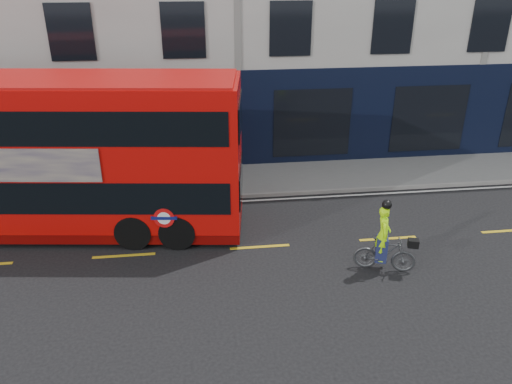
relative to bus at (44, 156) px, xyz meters
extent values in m
plane|color=black|center=(6.31, -3.50, -2.48)|extent=(120.00, 120.00, 0.00)
cube|color=gray|center=(6.31, 3.00, -2.42)|extent=(60.00, 3.00, 0.12)
cube|color=gray|center=(6.31, 1.50, -2.41)|extent=(60.00, 0.12, 0.13)
cube|color=black|center=(6.31, 4.48, -0.48)|extent=(50.00, 0.08, 4.00)
cube|color=silver|center=(6.31, 1.20, -2.47)|extent=(58.00, 0.10, 0.01)
cube|color=red|center=(-0.05, 0.01, 0.15)|extent=(12.16, 4.21, 4.28)
cube|color=#630503|center=(-0.05, 0.01, -2.15)|extent=(12.15, 4.16, 0.32)
cube|color=black|center=(-0.05, 0.01, -0.80)|extent=(11.69, 4.19, 0.97)
cube|color=black|center=(-0.05, 0.01, 1.26)|extent=(11.69, 4.19, 0.97)
cube|color=#A30D0B|center=(-0.05, 0.01, 2.31)|extent=(11.91, 4.08, 0.09)
cube|color=black|center=(5.88, -0.76, -0.80)|extent=(0.35, 2.42, 0.97)
cube|color=black|center=(5.88, -0.76, 1.26)|extent=(0.35, 2.42, 0.97)
cylinder|color=red|center=(3.54, -1.85, -1.39)|extent=(0.60, 0.10, 0.61)
cylinder|color=white|center=(3.54, -1.86, -1.39)|extent=(0.39, 0.07, 0.39)
cube|color=#0C1459|center=(3.54, -1.86, -1.39)|extent=(0.75, 0.12, 0.10)
cylinder|color=black|center=(4.04, -0.52, -1.94)|extent=(1.43, 2.87, 1.08)
cylinder|color=black|center=(2.75, -0.35, -1.94)|extent=(1.43, 2.87, 1.08)
imported|color=#404245|center=(9.55, -3.62, -1.97)|extent=(1.74, 0.98, 1.01)
imported|color=#A2F008|center=(9.46, -3.58, -1.34)|extent=(0.54, 0.66, 1.57)
cube|color=black|center=(10.22, -3.84, -1.55)|extent=(0.34, 0.30, 0.22)
cube|color=#1B214A|center=(9.46, -3.58, -1.82)|extent=(0.41, 0.46, 0.71)
sphere|color=black|center=(9.46, -3.58, -0.47)|extent=(0.26, 0.26, 0.26)
camera|label=1|loc=(4.60, -14.79, 5.32)|focal=35.00mm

